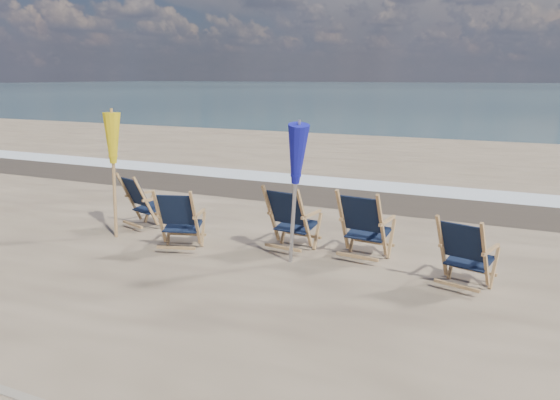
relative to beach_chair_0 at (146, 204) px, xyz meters
The scene contains 10 objects.
ocean 125.59m from the beach_chair_0, 88.75° to the left, with size 400.00×400.00×0.00m, color #3C5D64.
surf_foam 6.49m from the beach_chair_0, 64.92° to the left, with size 200.00×1.40×0.01m, color silver.
wet_sand_strip 5.18m from the beach_chair_0, 57.84° to the left, with size 200.00×2.60×0.00m, color #42362A.
beach_chair_0 is the anchor object (origin of this frame).
beach_chair_1 1.59m from the beach_chair_0, 23.18° to the right, with size 0.67×0.75×1.04m, color black, non-canonical shape.
beach_chair_2 3.06m from the beach_chair_0, ahead, with size 0.70×0.79×1.10m, color black, non-canonical shape.
beach_chair_3 4.25m from the beach_chair_0, ahead, with size 0.71×0.80×1.12m, color black, non-canonical shape.
beach_chair_4 5.75m from the beach_chair_0, ahead, with size 0.65×0.73×1.01m, color black, non-canonical shape.
umbrella_yellow 1.21m from the beach_chair_0, 121.59° to the right, with size 0.30×0.30×2.12m.
umbrella_blue 3.34m from the beach_chair_0, 10.01° to the right, with size 0.30×0.30×2.11m.
Camera 1 is at (3.42, -5.09, 2.73)m, focal length 35.00 mm.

